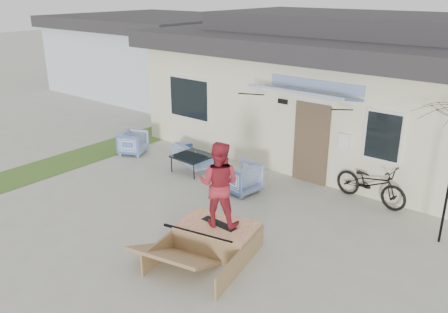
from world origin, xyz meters
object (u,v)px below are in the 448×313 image
Objects in this scene: bicycle at (371,179)px; skater at (219,183)px; armchair_left at (133,142)px; armchair_right at (241,176)px; skate_ramp at (218,237)px; coffee_table at (193,163)px; skateboard at (219,223)px; loveseat at (192,151)px.

skater is at bearing 166.70° from bicycle.
armchair_left is 4.21m from armchair_right.
bicycle is at bearing 57.27° from skate_ramp.
coffee_table is at bearing 127.74° from skate_ramp.
bicycle is at bearing 126.66° from armchair_right.
armchair_left is at bearing -47.53° from skater.
bicycle is 4.06m from skateboard.
skateboard is at bearing 161.27° from loveseat.
loveseat is 2.11× the size of armchair_left.
armchair_right is at bearing -176.55° from loveseat.
coffee_table is 0.51× the size of bicycle.
coffee_table is (0.54, -0.55, -0.08)m from loveseat.
armchair_left is 6.06m from skater.
armchair_left is 0.42× the size of bicycle.
bicycle is at bearing 71.72° from skateboard.
skater is (5.43, -2.51, 0.99)m from armchair_left.
armchair_left is 2.37m from coffee_table.
bicycle reaches higher than skateboard.
armchair_right is (2.38, -0.82, 0.11)m from loveseat.
coffee_table is at bearing 112.83° from bicycle.
skate_ramp is at bearing -75.18° from skateboard.
armchair_left reaches higher than coffee_table.
armchair_left is 6.01m from skate_ramp.
armchair_left is 5.98m from skateboard.
loveseat is at bearing 105.30° from bicycle.
loveseat reaches higher than skateboard.
coffee_table is at bearing -63.04° from skater.
skate_ramp is at bearing 78.80° from skater.
armchair_right is at bearing 120.90° from skateboard.
coffee_table is (-1.84, 0.27, -0.19)m from armchair_right.
skater reaches higher than skateboard.
skateboard is at bearing 166.70° from bicycle.
bicycle is (4.55, 1.18, 0.35)m from coffee_table.
bicycle is (2.71, 1.45, 0.16)m from armchair_right.
coffee_table is 1.19× the size of skateboard.
skater is at bearing 0.00° from skateboard.
armchair_right reaches higher than skate_ramp.
armchair_left is 0.39× the size of skate_ramp.
armchair_right is at bearing -8.20° from coffee_table.
loveseat is at bearing 126.96° from skate_ramp.
bicycle reaches higher than armchair_left.
skater reaches higher than coffee_table.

